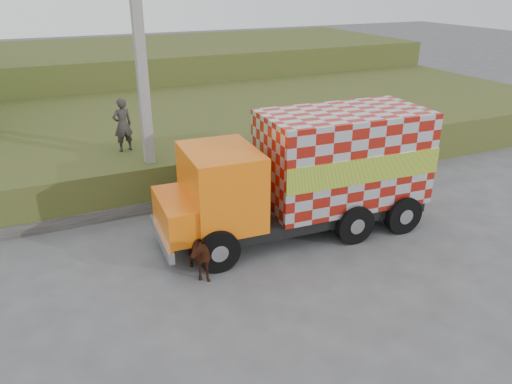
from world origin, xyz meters
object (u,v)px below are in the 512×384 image
cow (194,252)px  pedestrian (123,125)px  cargo_truck (310,173)px  utility_pole (143,81)px

cow → pedestrian: size_ratio=0.85×
cow → cargo_truck: bearing=10.3°
utility_pole → cargo_truck: size_ratio=1.01×
utility_pole → cow: utility_pole is taller
utility_pole → cargo_truck: bearing=-44.2°
utility_pole → pedestrian: utility_pole is taller
utility_pole → cargo_truck: utility_pole is taller
cow → pedestrian: 6.31m
cargo_truck → cow: size_ratio=5.22×
utility_pole → cow: bearing=-91.2°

